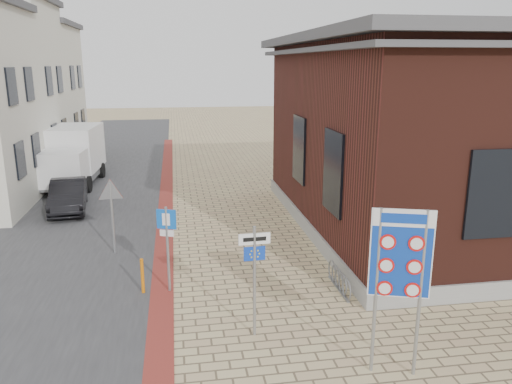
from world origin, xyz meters
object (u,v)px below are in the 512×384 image
object	(u,v)px
border_sign	(401,257)
bollard	(142,276)
essen_sign	(254,264)
parking_sign	(167,235)
sedan	(68,195)
box_truck	(73,156)

from	to	relation	value
border_sign	bollard	bearing A→B (deg)	157.32
essen_sign	parking_sign	distance (m)	3.13
border_sign	essen_sign	world-z (taller)	border_sign
border_sign	parking_sign	distance (m)	6.14
essen_sign	sedan	bearing A→B (deg)	116.25
parking_sign	bollard	distance (m)	1.28
bollard	box_truck	bearing A→B (deg)	107.22
box_truck	essen_sign	distance (m)	16.78
border_sign	sedan	bearing A→B (deg)	141.81
border_sign	essen_sign	size ratio (longest dim) A/B	1.31
border_sign	parking_sign	size ratio (longest dim) A/B	1.43
border_sign	bollard	xyz separation A→B (m)	(-4.98, 4.30, -1.93)
sedan	border_sign	bearing A→B (deg)	-63.24
bollard	essen_sign	bearing A→B (deg)	-44.44
bollard	parking_sign	bearing A→B (deg)	0.28
parking_sign	box_truck	bearing A→B (deg)	129.35
sedan	box_truck	size ratio (longest dim) A/B	0.69
box_truck	parking_sign	bearing A→B (deg)	-66.30
sedan	box_truck	world-z (taller)	box_truck
parking_sign	border_sign	bearing A→B (deg)	-25.59
sedan	essen_sign	world-z (taller)	essen_sign
box_truck	bollard	bearing A→B (deg)	-69.01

